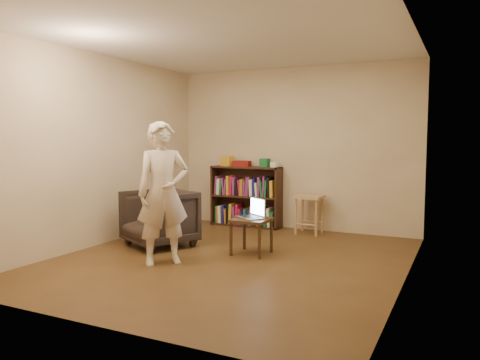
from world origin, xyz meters
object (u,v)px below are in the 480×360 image
at_px(person, 163,193).
at_px(armchair, 159,218).
at_px(side_table, 251,224).
at_px(laptop, 253,213).
at_px(bookshelf, 246,200).
at_px(stool, 309,203).

bearing_deg(person, armchair, 81.66).
bearing_deg(side_table, armchair, -173.94).
height_order(armchair, laptop, armchair).
bearing_deg(bookshelf, armchair, -103.10).
height_order(bookshelf, side_table, bookshelf).
xyz_separation_m(bookshelf, laptop, (0.88, -1.68, 0.08)).
bearing_deg(armchair, stool, 73.46).
xyz_separation_m(bookshelf, armchair, (-0.43, -1.86, -0.05)).
bearing_deg(armchair, person, -24.89).
bearing_deg(laptop, side_table, -52.34).
bearing_deg(bookshelf, laptop, -62.32).
bearing_deg(side_table, person, -130.55).
relative_size(bookshelf, person, 0.72).
bearing_deg(person, stool, 20.41).
bearing_deg(armchair, side_table, 32.11).
bearing_deg(stool, bookshelf, 172.56).
distance_m(stool, armchair, 2.33).
bearing_deg(bookshelf, person, -86.68).
relative_size(bookshelf, stool, 2.03).
distance_m(side_table, person, 1.22).
relative_size(armchair, side_table, 1.86).
distance_m(bookshelf, stool, 1.15).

